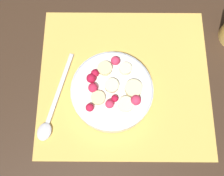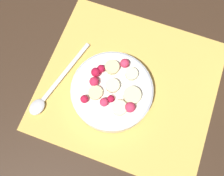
{
  "view_description": "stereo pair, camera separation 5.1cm",
  "coord_description": "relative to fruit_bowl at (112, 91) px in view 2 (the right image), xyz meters",
  "views": [
    {
      "loc": [
        -0.03,
        -0.18,
        0.53
      ],
      "look_at": [
        -0.03,
        -0.03,
        0.05
      ],
      "focal_mm": 40.0,
      "sensor_mm": 36.0,
      "label": 1
    },
    {
      "loc": [
        0.02,
        -0.17,
        0.53
      ],
      "look_at": [
        -0.03,
        -0.03,
        0.05
      ],
      "focal_mm": 40.0,
      "sensor_mm": 36.0,
      "label": 2
    }
  ],
  "objects": [
    {
      "name": "ground_plane",
      "position": [
        0.03,
        0.03,
        -0.03
      ],
      "size": [
        3.0,
        3.0,
        0.0
      ],
      "primitive_type": "plane",
      "color": "#382619"
    },
    {
      "name": "placemat",
      "position": [
        0.03,
        0.03,
        -0.03
      ],
      "size": [
        0.38,
        0.35,
        0.01
      ],
      "color": "#E0B251",
      "rests_on": "ground_plane"
    },
    {
      "name": "fruit_bowl",
      "position": [
        0.0,
        0.0,
        0.0
      ],
      "size": [
        0.17,
        0.17,
        0.06
      ],
      "color": "silver",
      "rests_on": "placemat"
    },
    {
      "name": "spoon",
      "position": [
        -0.13,
        -0.05,
        -0.02
      ],
      "size": [
        0.07,
        0.2,
        0.01
      ],
      "rotation": [
        0.0,
        0.0,
        4.45
      ],
      "color": "silver",
      "rests_on": "placemat"
    }
  ]
}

